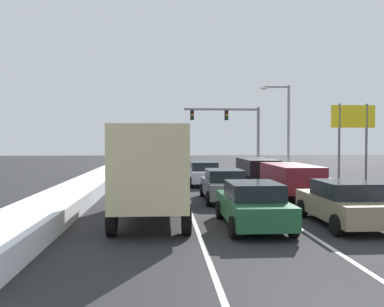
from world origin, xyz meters
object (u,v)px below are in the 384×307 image
sedan_navy_left_lane_second (152,178)px  roadside_sign_right (353,125)px  suv_black_right_lane_third (257,169)px  sedan_white_center_lane_third (204,173)px  street_lamp_right_mid (284,120)px  suv_maroon_right_lane_second (290,178)px  sedan_green_center_lane_nearest (253,204)px  sedan_gray_center_lane_second (224,185)px  box_truck_left_lane_nearest (151,168)px  sedan_tan_right_lane_nearest (344,203)px  traffic_light_gantry (235,124)px  sedan_silver_left_lane_third (158,170)px

sedan_navy_left_lane_second → roadside_sign_right: bearing=20.4°
suv_black_right_lane_third → roadside_sign_right: size_ratio=0.89×
sedan_white_center_lane_third → street_lamp_right_mid: 12.44m
suv_maroon_right_lane_second → roadside_sign_right: roadside_sign_right is taller
suv_maroon_right_lane_second → sedan_white_center_lane_third: size_ratio=1.09×
sedan_white_center_lane_third → roadside_sign_right: bearing=10.9°
sedan_green_center_lane_nearest → roadside_sign_right: roadside_sign_right is taller
sedan_gray_center_lane_second → box_truck_left_lane_nearest: 5.72m
suv_maroon_right_lane_second → sedan_green_center_lane_nearest: size_ratio=1.09×
sedan_tan_right_lane_nearest → suv_black_right_lane_third: bearing=89.8°
box_truck_left_lane_nearest → traffic_light_gantry: bearing=73.6°
suv_black_right_lane_third → sedan_silver_left_lane_third: suv_black_right_lane_third is taller
sedan_gray_center_lane_second → sedan_white_center_lane_third: same height
traffic_light_gantry → roadside_sign_right: 13.43m
sedan_tan_right_lane_nearest → sedan_silver_left_lane_third: 16.90m
box_truck_left_lane_nearest → roadside_sign_right: (13.92, 13.63, 2.12)m
sedan_green_center_lane_nearest → box_truck_left_lane_nearest: 3.86m
sedan_green_center_lane_nearest → sedan_silver_left_lane_third: same height
sedan_green_center_lane_nearest → sedan_navy_left_lane_second: size_ratio=1.00×
traffic_light_gantry → sedan_green_center_lane_nearest: bearing=-98.7°
suv_maroon_right_lane_second → sedan_white_center_lane_third: suv_maroon_right_lane_second is taller
sedan_navy_left_lane_second → street_lamp_right_mid: bearing=47.0°
sedan_navy_left_lane_second → traffic_light_gantry: size_ratio=0.60×
suv_maroon_right_lane_second → suv_black_right_lane_third: (-0.21, 6.56, 0.00)m
sedan_tan_right_lane_nearest → suv_black_right_lane_third: size_ratio=0.92×
sedan_tan_right_lane_nearest → suv_maroon_right_lane_second: suv_maroon_right_lane_second is taller
traffic_light_gantry → roadside_sign_right: traffic_light_gantry is taller
sedan_tan_right_lane_nearest → suv_black_right_lane_third: suv_black_right_lane_third is taller
box_truck_left_lane_nearest → street_lamp_right_mid: (10.92, 20.31, 2.73)m
suv_maroon_right_lane_second → roadside_sign_right: bearing=49.3°
sedan_navy_left_lane_second → roadside_sign_right: (14.13, 5.26, 3.25)m
box_truck_left_lane_nearest → sedan_navy_left_lane_second: 8.45m
roadside_sign_right → sedan_silver_left_lane_third: bearing=177.6°
sedan_tan_right_lane_nearest → sedan_green_center_lane_nearest: size_ratio=1.00×
suv_black_right_lane_third → sedan_navy_left_lane_second: 7.66m
suv_maroon_right_lane_second → roadside_sign_right: size_ratio=0.89×
sedan_navy_left_lane_second → box_truck_left_lane_nearest: bearing=-88.6°
suv_maroon_right_lane_second → sedan_gray_center_lane_second: size_ratio=1.09×
box_truck_left_lane_nearest → street_lamp_right_mid: size_ratio=0.94×
sedan_green_center_lane_nearest → street_lamp_right_mid: size_ratio=0.59×
sedan_white_center_lane_third → street_lamp_right_mid: (7.91, 8.79, 3.86)m
traffic_light_gantry → box_truck_left_lane_nearest: bearing=-106.4°
suv_maroon_right_lane_second → traffic_light_gantry: bearing=88.1°
box_truck_left_lane_nearest → street_lamp_right_mid: bearing=61.7°
suv_black_right_lane_third → box_truck_left_lane_nearest: box_truck_left_lane_nearest is taller
sedan_tan_right_lane_nearest → sedan_green_center_lane_nearest: bearing=-178.1°
suv_maroon_right_lane_second → sedan_silver_left_lane_third: size_ratio=1.09×
box_truck_left_lane_nearest → roadside_sign_right: size_ratio=1.31×
sedan_white_center_lane_third → roadside_sign_right: (10.92, 2.11, 3.25)m
sedan_navy_left_lane_second → sedan_silver_left_lane_third: (0.21, 5.84, 0.00)m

